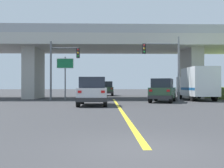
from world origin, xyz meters
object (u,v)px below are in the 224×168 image
box_truck (197,83)px  suv_crossing (163,90)px  sedan_oncoming (106,89)px  highway_sign (65,68)px  traffic_signal_farside (61,63)px  traffic_signal_nearside (167,60)px  suv_lead (93,91)px

box_truck → suv_crossing: bearing=-143.4°
sedan_oncoming → highway_sign: (-4.29, -11.01, 2.23)m
traffic_signal_farside → sedan_oncoming: bearing=70.9°
box_truck → sedan_oncoming: (-8.76, 12.68, -0.63)m
traffic_signal_nearside → traffic_signal_farside: (-10.11, 0.49, -0.29)m
suv_crossing → suv_lead: bearing=-128.2°
suv_lead → traffic_signal_farside: size_ratio=0.80×
suv_crossing → sedan_oncoming: same height
traffic_signal_nearside → highway_sign: size_ratio=1.39×
suv_lead → box_truck: bearing=34.3°
suv_crossing → highway_sign: 10.42m
suv_lead → sedan_oncoming: same height
suv_lead → highway_sign: highway_sign is taller
suv_crossing → traffic_signal_farside: size_ratio=0.83×
box_truck → traffic_signal_farside: 13.38m
suv_lead → traffic_signal_farside: traffic_signal_farside is taller
traffic_signal_nearside → box_truck: bearing=12.8°
box_truck → traffic_signal_farside: (-13.23, -0.22, 1.96)m
box_truck → highway_sign: size_ratio=1.47×
suv_crossing → traffic_signal_nearside: traffic_signal_nearside is taller
suv_crossing → highway_sign: (-9.06, 4.65, 2.23)m
traffic_signal_nearside → suv_crossing: bearing=-111.2°
box_truck → traffic_signal_farside: size_ratio=1.13×
suv_crossing → box_truck: bearing=55.7°
sedan_oncoming → traffic_signal_farside: bearing=-109.1°
suv_lead → sedan_oncoming: 19.46m
suv_crossing → traffic_signal_nearside: bearing=87.9°
box_truck → traffic_signal_nearside: (-3.12, -0.71, 2.25)m
box_truck → traffic_signal_nearside: bearing=-167.2°
box_truck → traffic_signal_farside: bearing=-179.1°
suv_lead → suv_crossing: same height
suv_lead → sedan_oncoming: size_ratio=1.05×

